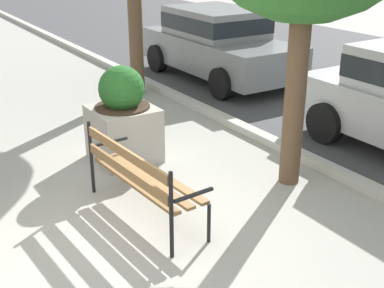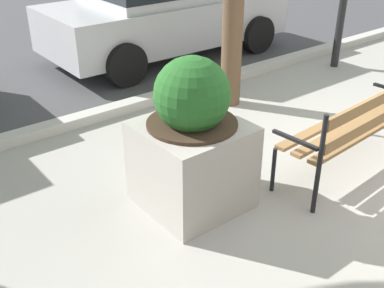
{
  "view_description": "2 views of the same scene",
  "coord_description": "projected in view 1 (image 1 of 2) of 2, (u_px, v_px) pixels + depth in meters",
  "views": [
    {
      "loc": [
        4.45,
        -2.1,
        3.0
      ],
      "look_at": [
        -0.23,
        0.88,
        0.75
      ],
      "focal_mm": 47.78,
      "sensor_mm": 36.0,
      "label": 1
    },
    {
      "loc": [
        -4.09,
        -2.1,
        2.53
      ],
      "look_at": [
        -1.84,
        0.75,
        0.6
      ],
      "focal_mm": 44.61,
      "sensor_mm": 36.0,
      "label": 2
    }
  ],
  "objects": [
    {
      "name": "concrete_planter",
      "position": [
        123.0,
        120.0,
        7.23
      ],
      "size": [
        0.86,
        0.86,
        1.38
      ],
      "color": "#A8A399",
      "rests_on": "ground"
    },
    {
      "name": "curb_stone",
      "position": [
        323.0,
        166.0,
        7.07
      ],
      "size": [
        60.0,
        0.2,
        0.12
      ],
      "primitive_type": "cube",
      "color": "#B2AFA8",
      "rests_on": "ground"
    },
    {
      "name": "ground_plane",
      "position": [
        136.0,
        229.0,
        5.65
      ],
      "size": [
        80.0,
        80.0,
        0.0
      ],
      "primitive_type": "plane",
      "color": "#9E9B93"
    },
    {
      "name": "parked_car_grey",
      "position": [
        218.0,
        42.0,
        11.39
      ],
      "size": [
        4.11,
        1.94,
        1.56
      ],
      "color": "slate",
      "rests_on": "ground"
    },
    {
      "name": "park_bench",
      "position": [
        139.0,
        174.0,
        5.71
      ],
      "size": [
        1.83,
        0.65,
        0.95
      ],
      "color": "olive",
      "rests_on": "ground"
    }
  ]
}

